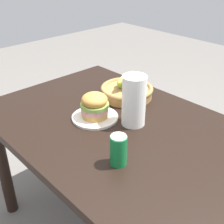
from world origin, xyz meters
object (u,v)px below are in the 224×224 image
at_px(paper_towel_roll, 134,101).
at_px(plate, 95,117).
at_px(sandwich, 95,105).
at_px(fruit_basket, 127,90).
at_px(soda_can, 118,150).

bearing_deg(paper_towel_roll, plate, -147.78).
xyz_separation_m(plate, paper_towel_roll, (0.16, 0.10, 0.11)).
relative_size(sandwich, paper_towel_roll, 0.57).
relative_size(sandwich, fruit_basket, 0.47).
bearing_deg(plate, soda_can, -25.83).
height_order(sandwich, paper_towel_roll, paper_towel_roll).
bearing_deg(fruit_basket, plate, -77.59).
bearing_deg(sandwich, fruit_basket, 102.41).
distance_m(soda_can, paper_towel_roll, 0.31).
bearing_deg(sandwich, paper_towel_roll, 32.22).
relative_size(soda_can, paper_towel_roll, 0.53).
bearing_deg(soda_can, fruit_basket, 131.22).
bearing_deg(plate, fruit_basket, 102.41).
distance_m(fruit_basket, paper_towel_roll, 0.30).
bearing_deg(soda_can, plate, 154.17).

